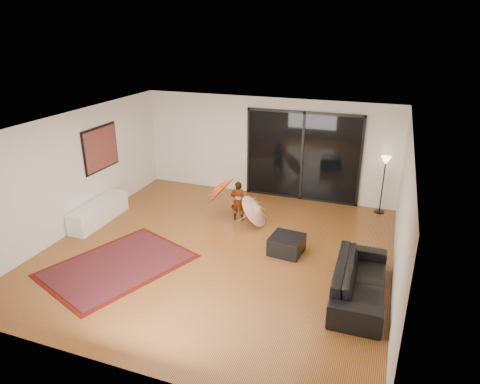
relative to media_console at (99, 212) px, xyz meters
The scene contains 17 objects.
floor 3.28m from the media_console, ahead, with size 7.00×7.00×0.00m, color #AE612F.
ceiling 4.09m from the media_console, ahead, with size 7.00×7.00×0.00m, color white.
wall_back 4.64m from the media_console, 43.89° to the left, with size 7.00×7.00×0.00m, color silver.
wall_front 5.17m from the media_console, 50.00° to the right, with size 7.00×7.00×0.00m, color silver.
wall_left 1.19m from the media_console, 123.81° to the right, with size 7.00×7.00×0.00m, color silver.
wall_right 6.85m from the media_console, ahead, with size 7.00×7.00×0.00m, color silver.
sliding_door 5.34m from the media_console, 36.06° to the left, with size 3.06×0.07×2.40m.
painting 1.55m from the media_console, 108.84° to the left, with size 0.04×1.28×1.08m.
media_console is the anchor object (origin of this frame).
speaker 0.55m from the media_console, 90.00° to the right, with size 0.30×0.30×0.34m, color #424244.
persian_rug 2.27m from the media_console, 44.51° to the right, with size 2.79×3.23×0.02m.
sofa 6.28m from the media_console, ahead, with size 2.18×0.85×0.64m, color black.
ottoman 4.63m from the media_console, ahead, with size 0.65×0.65×0.37m, color black.
floor_lamp 7.03m from the media_console, 24.37° to the left, with size 0.25×0.25×1.48m.
child 3.36m from the media_console, 21.85° to the left, with size 0.36×0.24×0.99m, color #999999.
parasol_orange 2.87m from the media_console, 25.06° to the left, with size 0.71×0.88×0.89m.
parasol_white 3.88m from the media_console, 16.48° to the left, with size 0.67×0.83×0.93m.
Camera 1 is at (3.15, -7.30, 4.49)m, focal length 32.00 mm.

